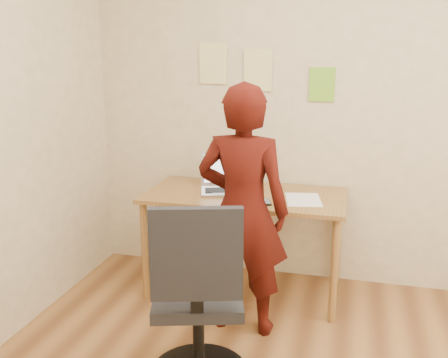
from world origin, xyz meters
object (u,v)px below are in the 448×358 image
(office_chair, at_px, (198,309))
(desk, at_px, (245,205))
(person, at_px, (243,211))
(laptop, at_px, (226,183))
(phone, at_px, (265,202))

(office_chair, bearing_deg, desk, 73.39)
(office_chair, relative_size, person, 0.66)
(laptop, relative_size, phone, 2.98)
(desk, relative_size, office_chair, 1.36)
(laptop, xyz_separation_m, office_chair, (0.15, -1.17, -0.35))
(laptop, relative_size, person, 0.28)
(phone, xyz_separation_m, office_chair, (-0.17, -0.94, -0.31))
(phone, height_order, person, person)
(desk, bearing_deg, office_chair, -89.79)
(desk, bearing_deg, laptop, 161.81)
(desk, height_order, office_chair, office_chair)
(laptop, height_order, office_chair, office_chair)
(phone, bearing_deg, laptop, 126.15)
(desk, relative_size, laptop, 3.17)
(office_chair, bearing_deg, person, 64.94)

